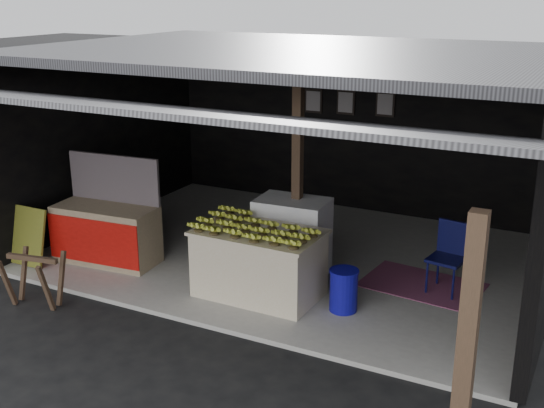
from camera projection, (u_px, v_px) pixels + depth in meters
The scene contains 13 objects.
ground at pixel (204, 328), 7.96m from camera, with size 80.00×80.00×0.00m, color black.
concrete_slab at pixel (295, 255), 10.07m from camera, with size 7.00×5.00×0.06m, color gray.
shophouse at pixel (306, 112), 9.71m from camera, with size 7.40×7.29×3.02m.
banana_table at pixel (259, 263), 8.56m from camera, with size 1.57×0.98×0.86m.
banana_pile at pixel (259, 224), 8.41m from camera, with size 1.44×0.87×0.17m, color yellow, non-canonical shape.
white_crate at pixel (292, 237), 9.19m from camera, with size 0.98×0.70×1.05m.
neighbor_stall at pixel (107, 231), 9.63m from camera, with size 1.50×0.78×1.50m.
green_signboard at pixel (29, 236), 9.53m from camera, with size 0.55×0.04×0.83m, color black.
sawhorse at pixel (34, 275), 8.39m from camera, with size 0.70×0.69×0.67m.
water_barrel at pixel (344, 291), 8.20m from camera, with size 0.34×0.34×0.50m, color #0E0C87.
plastic_chair at pixel (450, 251), 8.67m from camera, with size 0.49×0.49×0.91m.
magenta_rug at pixel (422, 285), 8.97m from camera, with size 1.50×1.00×0.01m, color #6C1847.
picture_frames at pixel (348, 102), 11.59m from camera, with size 1.62×0.04×0.46m.
Camera 1 is at (3.97, -5.99, 3.80)m, focal length 45.00 mm.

